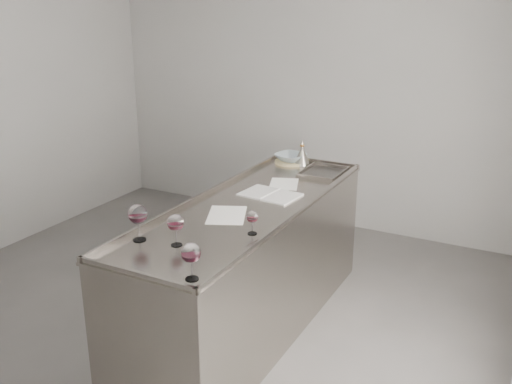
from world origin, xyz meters
The scene contains 12 objects.
room_shell centered at (0.00, 0.00, 1.40)m, with size 4.54×5.04×2.84m.
counter centered at (0.50, 0.30, 0.47)m, with size 0.77×2.42×0.97m.
wine_glass_left centered at (0.23, -0.52, 1.09)m, with size 0.11×0.11×0.22m.
wine_glass_middle centered at (0.46, -0.48, 1.07)m, with size 0.10×0.10×0.19m.
wine_glass_right centered at (0.77, -0.78, 1.08)m, with size 0.10×0.10×0.19m.
wine_glass_small centered at (0.76, -0.13, 1.04)m, with size 0.07×0.07×0.14m.
notebook centered at (0.54, 0.54, 0.95)m, with size 0.42×0.31×0.02m.
loose_paper_top centered at (0.47, 0.06, 0.94)m, with size 0.24×0.34×0.00m, color silver.
loose_paper_under centered at (0.52, 0.82, 0.94)m, with size 0.21×0.29×0.00m, color white.
trivet centered at (0.32, 1.38, 0.95)m, with size 0.27×0.27×0.02m, color #CCBA84.
ceramic_bowl centered at (0.32, 1.38, 0.99)m, with size 0.25×0.25×0.06m, color #93A3AC.
wine_funnel centered at (0.42, 1.38, 1.01)m, with size 0.15×0.15×0.21m.
Camera 1 is at (2.24, -2.88, 2.26)m, focal length 40.00 mm.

